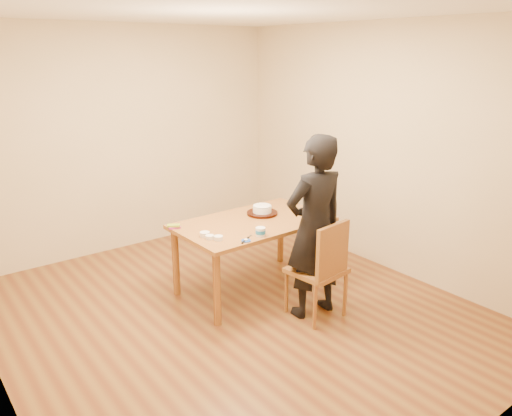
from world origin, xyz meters
TOP-DOWN VIEW (x-y plane):
  - room_shell at (0.00, 0.34)m, footprint 4.00×4.50m
  - dining_table at (0.44, 0.30)m, footprint 1.55×0.94m
  - dining_chair at (0.59, -0.47)m, footprint 0.50×0.50m
  - cake_plate at (0.65, 0.42)m, footprint 0.32×0.32m
  - cake at (0.65, 0.42)m, footprint 0.20×0.20m
  - frosting_dome at (0.65, 0.42)m, footprint 0.19×0.19m
  - frosting_tub at (0.25, -0.07)m, footprint 0.09×0.09m
  - frosting_lid at (0.06, -0.10)m, footprint 0.09×0.09m
  - frosting_dollop at (0.06, -0.10)m, footprint 0.04×0.04m
  - ramekin_green at (-0.12, 0.08)m, footprint 0.08×0.08m
  - ramekin_yellow at (-0.17, 0.23)m, footprint 0.09×0.09m
  - ramekin_multi at (-0.17, 0.14)m, footprint 0.08×0.08m
  - candy_box_pink at (-0.29, 0.60)m, footprint 0.13×0.09m
  - candy_box_green at (-0.29, 0.60)m, footprint 0.14×0.11m
  - spatula at (0.06, -0.09)m, footprint 0.15×0.11m
  - person at (0.59, -0.43)m, footprint 0.66×0.46m

SIDE VIEW (x-z plane):
  - dining_chair at x=0.59m, z-range 0.43..0.47m
  - dining_table at x=0.44m, z-range 0.71..0.75m
  - frosting_lid at x=0.06m, z-range 0.75..0.76m
  - spatula at x=0.06m, z-range 0.75..0.76m
  - candy_box_pink at x=-0.29m, z-range 0.75..0.77m
  - cake_plate at x=0.65m, z-range 0.75..0.77m
  - frosting_dollop at x=0.06m, z-range 0.76..0.77m
  - ramekin_multi at x=-0.17m, z-range 0.75..0.79m
  - ramekin_green at x=-0.12m, z-range 0.75..0.79m
  - ramekin_yellow at x=-0.17m, z-range 0.75..0.79m
  - candy_box_green at x=-0.29m, z-range 0.77..0.79m
  - frosting_tub at x=0.25m, z-range 0.75..0.83m
  - cake at x=0.65m, z-range 0.77..0.84m
  - frosting_dome at x=0.65m, z-range 0.84..0.86m
  - person at x=0.59m, z-range 0.00..1.71m
  - room_shell at x=0.00m, z-range 0.00..2.70m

